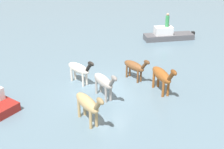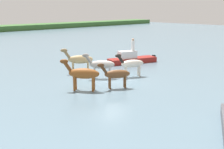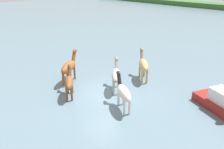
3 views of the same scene
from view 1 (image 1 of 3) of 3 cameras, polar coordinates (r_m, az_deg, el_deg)
The scene contains 8 objects.
ground_plane at distance 18.62m, azimuth -0.79°, elevation -2.89°, with size 141.51×141.51×0.00m, color slate.
horse_dun_straggler at distance 19.46m, azimuth 4.32°, elevation 1.51°, with size 2.05×1.49×1.72m.
horse_lead at distance 17.30m, azimuth -1.53°, elevation -1.37°, with size 2.08×1.91×1.90m.
horse_rear_stallion at distance 18.08m, azimuth 9.43°, elevation -0.22°, with size 1.90×2.31×2.03m.
horse_chestnut_trailing at distance 19.04m, azimuth -6.16°, elevation 1.06°, with size 2.27×1.37×1.83m.
horse_dark_mare at distance 15.15m, azimuth -4.54°, elevation -5.51°, with size 2.27×1.96×2.02m.
boat_launch_far at distance 27.34m, azimuth 10.44°, elevation 7.14°, with size 4.41×3.08×1.33m.
person_boatman_standing at distance 26.86m, azimuth 10.38°, elevation 9.98°, with size 0.32×0.32×1.19m.
Camera 1 is at (-5.11, 15.43, 9.08)m, focal length 48.57 mm.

